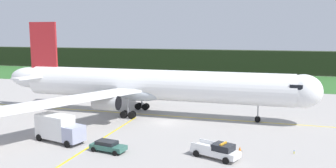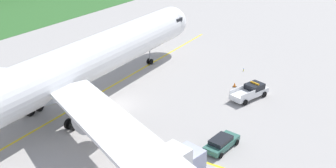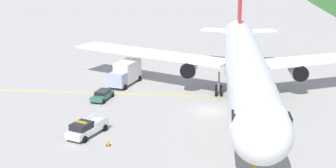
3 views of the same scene
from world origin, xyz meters
The scene contains 9 objects.
ground centered at (0.00, 0.00, 0.00)m, with size 320.00×320.00×0.00m, color #9E9A96.
taxiway_centerline_main centered at (-3.77, 4.34, 0.00)m, with size 73.39×0.30×0.01m, color yellow.
taxiway_centerline_spur centered at (-5.71, -15.96, 0.00)m, with size 35.51×0.30×0.01m, color yellow.
airliner centered at (-4.47, 4.33, 5.17)m, with size 55.46×53.12×16.01m.
ops_pickup_truck centered at (10.01, -13.22, 0.90)m, with size 5.86×3.74×1.94m.
catering_truck centered at (-10.57, -13.20, 1.84)m, with size 7.28×4.05×3.64m.
staff_car centered at (-2.77, -14.79, 0.70)m, with size 4.58×2.48×1.30m.
apron_cone centered at (12.28, -10.21, 0.30)m, with size 0.49×0.49×0.62m.
taxiway_edge_light_west centered at (-25.35, -9.21, 0.21)m, with size 0.12×0.12×0.38m.
Camera 3 is at (55.53, 1.33, 19.44)m, focal length 49.11 mm.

